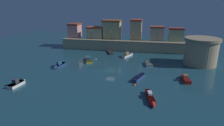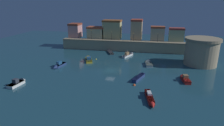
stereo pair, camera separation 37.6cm
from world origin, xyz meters
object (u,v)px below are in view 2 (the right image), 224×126
object	(u,v)px
quay_lamp_0	(91,33)
moored_boat_7	(18,82)
quay_lamp_2	(134,36)
moored_boat_1	(140,77)
mooring_buoy_1	(134,85)
moored_boat_2	(110,52)
moored_boat_5	(89,59)
moored_boat_3	(185,78)
moored_boat_8	(148,63)
moored_boat_0	(129,55)
quay_lamp_1	(112,34)
fortress_tower	(201,51)
mooring_buoy_0	(96,59)
moored_boat_6	(58,65)
quay_lamp_3	(158,36)
moored_boat_4	(150,98)

from	to	relation	value
quay_lamp_0	moored_boat_7	size ratio (longest dim) A/B	0.71
quay_lamp_0	quay_lamp_2	bearing A→B (deg)	0.00
moored_boat_1	mooring_buoy_1	distance (m)	4.68
moored_boat_2	moored_boat_5	world-z (taller)	moored_boat_5
moored_boat_1	quay_lamp_2	bearing A→B (deg)	28.95
moored_boat_1	moored_boat_3	size ratio (longest dim) A/B	1.20
moored_boat_8	mooring_buoy_1	xyz separation A→B (m)	(-2.89, -16.68, -0.37)
moored_boat_0	mooring_buoy_1	size ratio (longest dim) A/B	10.86
quay_lamp_1	moored_boat_8	distance (m)	22.64
fortress_tower	moored_boat_7	world-z (taller)	fortress_tower
quay_lamp_2	fortress_tower	bearing A→B (deg)	-30.26
fortress_tower	moored_boat_8	bearing A→B (deg)	-168.75
fortress_tower	moored_boat_5	distance (m)	35.50
quay_lamp_2	moored_boat_8	world-z (taller)	quay_lamp_2
moored_boat_5	fortress_tower	bearing A→B (deg)	-107.70
moored_boat_1	mooring_buoy_0	world-z (taller)	moored_boat_1
moored_boat_7	moored_boat_1	bearing A→B (deg)	-63.63
moored_boat_2	moored_boat_7	bearing A→B (deg)	132.40
moored_boat_2	moored_boat_6	bearing A→B (deg)	126.55
quay_lamp_1	mooring_buoy_0	xyz separation A→B (m)	(-2.56, -13.62, -6.35)
moored_boat_0	quay_lamp_3	bearing A→B (deg)	-30.16
moored_boat_0	mooring_buoy_1	bearing A→B (deg)	-146.72
fortress_tower	moored_boat_4	xyz separation A→B (m)	(-14.74, -26.45, -3.75)
moored_boat_4	moored_boat_5	size ratio (longest dim) A/B	1.08
quay_lamp_2	mooring_buoy_1	bearing A→B (deg)	-84.04
moored_boat_7	mooring_buoy_1	distance (m)	27.28
quay_lamp_0	mooring_buoy_1	size ratio (longest dim) A/B	5.65
moored_boat_2	moored_boat_6	size ratio (longest dim) A/B	1.12
moored_boat_3	moored_boat_6	size ratio (longest dim) A/B	0.97
quay_lamp_3	moored_boat_2	world-z (taller)	quay_lamp_3
quay_lamp_1	moored_boat_3	bearing A→B (deg)	-48.24
moored_boat_3	mooring_buoy_1	distance (m)	13.23
fortress_tower	moored_boat_4	world-z (taller)	fortress_tower
quay_lamp_3	moored_boat_1	distance (m)	28.97
fortress_tower	quay_lamp_2	xyz separation A→B (m)	(-21.89, 12.77, 1.99)
fortress_tower	moored_boat_7	bearing A→B (deg)	-151.41
fortress_tower	moored_boat_5	size ratio (longest dim) A/B	1.54
moored_boat_6	mooring_buoy_0	world-z (taller)	moored_boat_6
moored_boat_4	moored_boat_2	bearing A→B (deg)	-166.87
moored_boat_2	moored_boat_5	distance (m)	12.76
moored_boat_2	moored_boat_3	bearing A→B (deg)	-158.23
quay_lamp_1	mooring_buoy_0	bearing A→B (deg)	-100.64
moored_boat_3	mooring_buoy_1	xyz separation A→B (m)	(-12.00, -5.56, -0.53)
moored_boat_8	mooring_buoy_1	bearing A→B (deg)	161.78
mooring_buoy_1	moored_boat_5	bearing A→B (deg)	134.38
quay_lamp_0	moored_boat_2	world-z (taller)	quay_lamp_0
moored_boat_0	moored_boat_7	xyz separation A→B (m)	(-22.47, -30.10, -0.03)
mooring_buoy_1	moored_boat_2	bearing A→B (deg)	112.60
moored_boat_4	moored_boat_7	world-z (taller)	moored_boat_7
quay_lamp_3	moored_boat_6	world-z (taller)	quay_lamp_3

